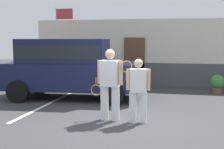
# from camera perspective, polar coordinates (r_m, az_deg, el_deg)

# --- Properties ---
(ground_plane) EXTENTS (40.00, 40.00, 0.00)m
(ground_plane) POSITION_cam_1_polar(r_m,az_deg,el_deg) (7.75, 0.47, -8.83)
(ground_plane) COLOR #38383A
(parking_stripe_0) EXTENTS (0.12, 4.40, 0.01)m
(parking_stripe_0) POSITION_cam_1_polar(r_m,az_deg,el_deg) (9.93, -12.01, -5.48)
(parking_stripe_0) COLOR silver
(parking_stripe_0) RESTS_ON ground_plane
(house_frontage) EXTENTS (9.94, 0.40, 2.89)m
(house_frontage) POSITION_cam_1_polar(r_m,az_deg,el_deg) (13.61, 6.10, 3.67)
(house_frontage) COLOR beige
(house_frontage) RESTS_ON ground_plane
(parked_suv) EXTENTS (4.75, 2.49, 2.05)m
(parked_suv) POSITION_cam_1_polar(r_m,az_deg,el_deg) (10.74, -7.97, 1.69)
(parked_suv) COLOR #141938
(parked_suv) RESTS_ON ground_plane
(tennis_player_man) EXTENTS (0.91, 0.33, 1.80)m
(tennis_player_man) POSITION_cam_1_polar(r_m,az_deg,el_deg) (7.77, -0.41, -1.75)
(tennis_player_man) COLOR white
(tennis_player_man) RESTS_ON ground_plane
(tennis_player_woman) EXTENTS (0.73, 0.30, 1.58)m
(tennis_player_woman) POSITION_cam_1_polar(r_m,az_deg,el_deg) (7.60, 4.83, -2.77)
(tennis_player_woman) COLOR white
(tennis_player_woman) RESTS_ON ground_plane
(potted_plant_by_porch) EXTENTS (0.53, 0.53, 0.70)m
(potted_plant_by_porch) POSITION_cam_1_polar(r_m,az_deg,el_deg) (12.34, 18.85, -1.48)
(potted_plant_by_porch) COLOR brown
(potted_plant_by_porch) RESTS_ON ground_plane
(flag_pole) EXTENTS (0.80, 0.05, 3.40)m
(flag_pole) POSITION_cam_1_polar(r_m,az_deg,el_deg) (13.90, -9.54, 7.69)
(flag_pole) COLOR silver
(flag_pole) RESTS_ON ground_plane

